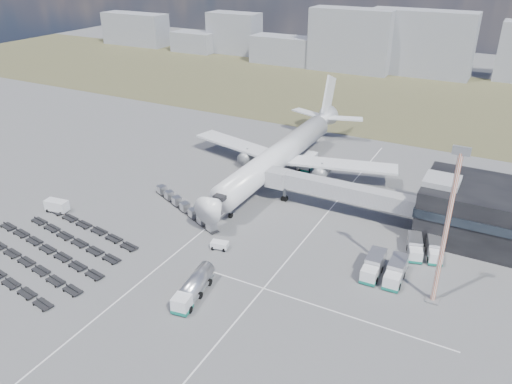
% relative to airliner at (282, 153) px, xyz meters
% --- Properties ---
extents(ground, '(420.00, 420.00, 0.00)m').
position_rel_airliner_xyz_m(ground, '(0.00, -32.38, -5.29)').
color(ground, '#565659').
rests_on(ground, ground).
extents(grass_strip, '(420.00, 90.00, 0.01)m').
position_rel_airliner_xyz_m(grass_strip, '(0.00, 77.62, -5.29)').
color(grass_strip, brown).
rests_on(grass_strip, ground).
extents(lane_markings, '(47.12, 110.00, 0.01)m').
position_rel_airliner_xyz_m(lane_markings, '(9.77, -29.38, -5.29)').
color(lane_markings, silver).
rests_on(lane_markings, ground).
extents(terminal, '(30.40, 16.40, 11.00)m').
position_rel_airliner_xyz_m(terminal, '(47.77, -8.41, -0.04)').
color(terminal, black).
rests_on(terminal, ground).
extents(jet_bridge, '(30.30, 3.80, 7.05)m').
position_rel_airliner_xyz_m(jet_bridge, '(15.90, -11.95, -0.24)').
color(jet_bridge, '#939399').
rests_on(jet_bridge, ground).
extents(airliner, '(51.59, 64.53, 17.62)m').
position_rel_airliner_xyz_m(airliner, '(0.00, 0.00, 0.00)').
color(airliner, silver).
rests_on(airliner, ground).
extents(skyline, '(301.92, 26.31, 25.28)m').
position_rel_airliner_xyz_m(skyline, '(-9.44, 116.42, 4.05)').
color(skyline, gray).
rests_on(skyline, ground).
extents(fuel_tanker, '(4.00, 10.38, 3.27)m').
position_rel_airliner_xyz_m(fuel_tanker, '(7.53, -47.04, -3.66)').
color(fuel_tanker, silver).
rests_on(fuel_tanker, ground).
extents(pushback_tug, '(3.29, 2.29, 1.38)m').
position_rel_airliner_xyz_m(pushback_tug, '(4.00, -33.91, -4.60)').
color(pushback_tug, silver).
rests_on(pushback_tug, ground).
extents(utility_van, '(4.87, 2.69, 2.45)m').
position_rel_airliner_xyz_m(utility_van, '(-31.88, -37.51, -4.07)').
color(utility_van, silver).
rests_on(utility_van, ground).
extents(catering_truck, '(2.90, 6.53, 2.95)m').
position_rel_airliner_xyz_m(catering_truck, '(3.95, 6.29, -3.78)').
color(catering_truck, silver).
rests_on(catering_truck, ground).
extents(service_trucks_near, '(6.27, 7.45, 2.94)m').
position_rel_airliner_xyz_m(service_trucks_near, '(31.62, -28.63, -3.69)').
color(service_trucks_near, silver).
rests_on(service_trucks_near, ground).
extents(service_trucks_far, '(7.02, 7.78, 2.64)m').
position_rel_airliner_xyz_m(service_trucks_far, '(36.04, -19.17, -3.85)').
color(service_trucks_far, silver).
rests_on(service_trucks_far, ground).
extents(uld_row, '(20.86, 10.72, 1.72)m').
position_rel_airliner_xyz_m(uld_row, '(-9.33, -25.49, -4.26)').
color(uld_row, black).
rests_on(uld_row, ground).
extents(baggage_dollies, '(31.45, 23.80, 0.78)m').
position_rel_airliner_xyz_m(baggage_dollies, '(-22.28, -48.88, -4.90)').
color(baggage_dollies, black).
rests_on(baggage_dollies, ground).
extents(floodlight_mast, '(2.30, 1.91, 24.69)m').
position_rel_airliner_xyz_m(floodlight_mast, '(39.71, -31.12, 7.08)').
color(floodlight_mast, '#B3421C').
rests_on(floodlight_mast, ground).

